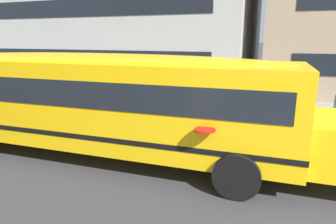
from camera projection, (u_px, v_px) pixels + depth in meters
name	position (u px, v px, depth m)	size (l,w,h in m)	color
ground_plane	(99.00, 136.00, 10.21)	(400.00, 400.00, 0.00)	#38383D
sidewalk_far	(172.00, 97.00, 16.80)	(120.00, 3.00, 0.01)	gray
lane_centreline	(99.00, 136.00, 10.21)	(110.00, 0.16, 0.01)	silver
school_bus	(100.00, 96.00, 8.23)	(12.83, 3.05, 2.85)	yellow
parked_car_silver_by_hydrant	(19.00, 81.00, 17.24)	(3.96, 1.99, 1.64)	#B7BABF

